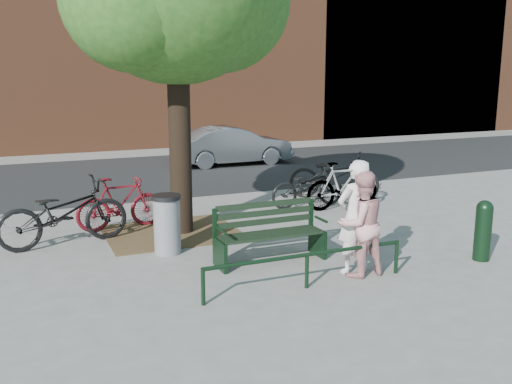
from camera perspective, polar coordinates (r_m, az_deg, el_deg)
name	(u,v)px	position (r m, az deg, el deg)	size (l,w,h in m)	color
ground	(270,262)	(9.05, 1.45, -6.99)	(90.00, 90.00, 0.00)	gray
dirt_pit	(172,233)	(10.71, -8.40, -4.05)	(2.40, 2.00, 0.02)	brown
road	(149,174)	(16.92, -10.66, 1.77)	(40.00, 7.00, 0.01)	black
park_bench	(268,231)	(8.98, 1.26, -3.95)	(1.74, 0.54, 0.97)	black
guard_railing	(307,260)	(7.91, 5.13, -6.80)	(3.06, 0.06, 0.51)	black
person_left	(355,217)	(8.49, 9.90, -2.48)	(0.62, 0.41, 1.70)	silver
person_right	(361,224)	(8.39, 10.41, -3.17)	(0.76, 0.59, 1.55)	#D39192
bollard	(483,228)	(9.68, 21.78, -3.39)	(0.26, 0.26, 0.97)	black
litter_bin	(167,224)	(9.44, -8.89, -3.18)	(0.48, 0.48, 0.98)	gray
bicycle_a	(63,213)	(10.27, -18.71, -1.98)	(0.77, 2.20, 1.15)	black
bicycle_b	(120,203)	(11.07, -13.41, -1.09)	(0.47, 1.67, 1.01)	#520B12
bicycle_c	(308,186)	(12.60, 5.21, 0.59)	(0.62, 1.78, 0.94)	black
bicycle_d	(343,185)	(12.49, 8.67, 0.66)	(0.49, 1.74, 1.05)	gray
bicycle_e	(334,176)	(13.46, 7.81, 1.62)	(0.73, 2.10, 1.10)	black
parked_car	(233,146)	(18.29, -2.32, 4.66)	(1.31, 3.76, 1.24)	slate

